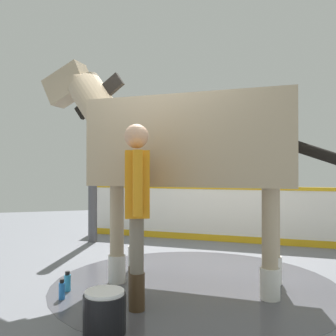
{
  "coord_description": "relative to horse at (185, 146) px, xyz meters",
  "views": [
    {
      "loc": [
        4.19,
        -1.36,
        1.29
      ],
      "look_at": [
        0.48,
        -0.31,
        1.32
      ],
      "focal_mm": 39.12,
      "sensor_mm": 36.0,
      "label": 1
    }
  ],
  "objects": [
    {
      "name": "wash_bucket",
      "position": [
        1.08,
        -1.04,
        -1.41
      ],
      "size": [
        0.34,
        0.34,
        0.34
      ],
      "color": "black",
      "rests_on": "ground"
    },
    {
      "name": "ground_plane",
      "position": [
        -0.16,
        0.01,
        -1.59
      ],
      "size": [
        16.0,
        16.0,
        0.02
      ],
      "primitive_type": "cube",
      "color": "slate"
    },
    {
      "name": "bottle_spray",
      "position": [
        0.2,
        -1.37,
        -1.49
      ],
      "size": [
        0.06,
        0.06,
        0.2
      ],
      "color": "blue",
      "rests_on": "ground"
    },
    {
      "name": "roof_post_near",
      "position": [
        -2.74,
        -0.85,
        -0.27
      ],
      "size": [
        0.16,
        0.16,
        2.63
      ],
      "primitive_type": "cylinder",
      "color": "#4C4C51",
      "rests_on": "ground"
    },
    {
      "name": "handler",
      "position": [
        0.58,
        -0.68,
        -0.57
      ],
      "size": [
        0.69,
        0.29,
        1.74
      ],
      "rotation": [
        0.0,
        0.0,
        1.42
      ],
      "color": "#47331E",
      "rests_on": "ground"
    },
    {
      "name": "wet_patch",
      "position": [
        0.06,
        0.09,
        -1.58
      ],
      "size": [
        3.25,
        3.25,
        0.0
      ],
      "primitive_type": "cylinder",
      "color": "#4C4C54",
      "rests_on": "ground"
    },
    {
      "name": "horse",
      "position": [
        0.0,
        0.0,
        0.0
      ],
      "size": [
        2.32,
        3.06,
        2.69
      ],
      "rotation": [
        0.0,
        0.0,
        -2.18
      ],
      "color": "tan",
      "rests_on": "ground"
    },
    {
      "name": "barrier_wall",
      "position": [
        -2.04,
        1.56,
        -1.11
      ],
      "size": [
        3.35,
        4.74,
        1.01
      ],
      "color": "white",
      "rests_on": "ground"
    },
    {
      "name": "bottle_shampoo",
      "position": [
        -0.04,
        -1.31,
        -1.48
      ],
      "size": [
        0.07,
        0.07,
        0.21
      ],
      "color": "#3399CC",
      "rests_on": "ground"
    }
  ]
}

